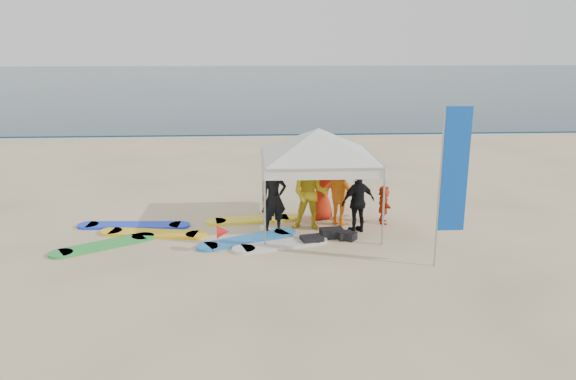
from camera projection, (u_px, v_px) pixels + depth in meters
The scene contains 14 objects.
ground at pixel (256, 281), 11.29m from camera, with size 120.00×120.00×0.00m, color beige.
ocean at pixel (254, 80), 69.18m from camera, with size 160.00×84.00×0.08m, color #0C2633.
shoreline_foam at pixel (255, 135), 28.85m from camera, with size 160.00×1.20×0.01m, color silver.
person_black_a at pixel (274, 198), 13.94m from camera, with size 0.65×0.43×1.79m, color black.
person_yellow at pixel (310, 194), 14.17m from camera, with size 0.92×0.72×1.90m, color yellow.
person_orange_a at pixel (341, 192), 14.60m from camera, with size 1.15×0.66×1.77m, color #CF6012.
person_black_b at pixel (358, 202), 14.02m from camera, with size 0.93×0.39×1.58m, color black.
person_orange_b at pixel (322, 191), 15.04m from camera, with size 0.76×0.49×1.56m, color red.
person_seated at pixel (384, 204), 14.80m from camera, with size 0.94×0.30×1.02m, color red.
canopy_tent at pixel (319, 129), 13.92m from camera, with size 3.92×3.92×2.96m.
feather_flag at pixel (453, 172), 11.55m from camera, with size 0.59×0.04×3.52m.
marker_pennant at pixel (223, 232), 12.70m from camera, with size 0.28×0.28×0.64m.
gear_pile at pixel (332, 236), 13.64m from camera, with size 1.43×0.83×0.22m.
surfboard_spread at pixel (192, 234), 13.96m from camera, with size 6.07×2.87×0.07m.
Camera 1 is at (0.03, -10.46, 4.67)m, focal length 35.00 mm.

